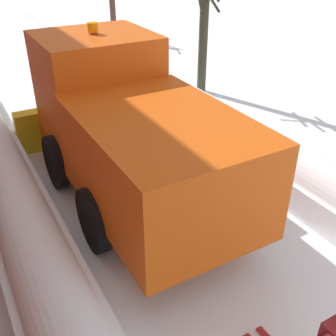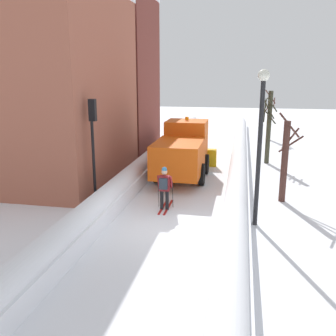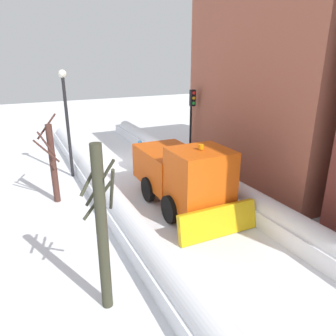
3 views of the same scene
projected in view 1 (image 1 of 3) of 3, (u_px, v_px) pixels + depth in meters
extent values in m
plane|color=white|center=(94.00, 133.00, 10.62)|extent=(80.00, 80.00, 0.00)
cube|color=white|center=(177.00, 105.00, 11.54)|extent=(1.10, 36.00, 0.59)
cylinder|color=white|center=(177.00, 95.00, 11.39)|extent=(0.90, 34.20, 0.90)
cube|color=#DB510F|center=(161.00, 163.00, 6.46)|extent=(2.30, 3.40, 1.60)
cube|color=#DB510F|center=(99.00, 91.00, 8.30)|extent=(2.20, 2.00, 2.30)
cube|color=black|center=(81.00, 56.00, 8.76)|extent=(1.85, 0.06, 1.01)
cube|color=gold|center=(83.00, 121.00, 9.92)|extent=(3.20, 0.46, 1.13)
cylinder|color=orange|center=(93.00, 27.00, 7.65)|extent=(0.20, 0.20, 0.18)
cylinder|color=black|center=(56.00, 162.00, 8.20)|extent=(0.25, 1.10, 1.10)
cylinder|color=black|center=(156.00, 137.00, 9.17)|extent=(0.25, 1.10, 1.10)
cylinder|color=black|center=(94.00, 220.00, 6.55)|extent=(0.25, 1.10, 1.10)
cylinder|color=black|center=(211.00, 182.00, 7.53)|extent=(0.25, 1.10, 1.10)
cylinder|color=#383829|center=(204.00, 21.00, 12.27)|extent=(0.28, 0.28, 4.43)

